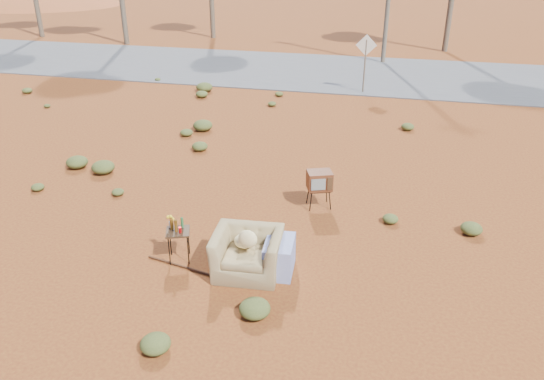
# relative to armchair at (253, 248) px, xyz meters

# --- Properties ---
(ground) EXTENTS (140.00, 140.00, 0.00)m
(ground) POSITION_rel_armchair_xyz_m (-0.53, 0.51, -0.49)
(ground) COLOR brown
(ground) RESTS_ON ground
(highway) EXTENTS (140.00, 7.00, 0.04)m
(highway) POSITION_rel_armchair_xyz_m (-0.53, 15.51, -0.47)
(highway) COLOR #565659
(highway) RESTS_ON ground
(dirt_mound) EXTENTS (26.00, 18.00, 2.00)m
(dirt_mound) POSITION_rel_armchair_xyz_m (-30.53, 34.51, -0.49)
(dirt_mound) COLOR #A04626
(dirt_mound) RESTS_ON ground
(armchair) EXTENTS (1.46, 1.00, 1.05)m
(armchair) POSITION_rel_armchair_xyz_m (0.00, 0.00, 0.00)
(armchair) COLOR #927B4F
(armchair) RESTS_ON ground
(tv_unit) EXTENTS (0.64, 0.58, 0.85)m
(tv_unit) POSITION_rel_armchair_xyz_m (0.76, 2.79, 0.14)
(tv_unit) COLOR black
(tv_unit) RESTS_ON ground
(side_table) EXTENTS (0.55, 0.55, 0.88)m
(side_table) POSITION_rel_armchair_xyz_m (-1.49, 0.09, 0.14)
(side_table) COLOR #3D2916
(side_table) RESTS_ON ground
(rusty_bar) EXTENTS (1.62, 0.40, 0.04)m
(rusty_bar) POSITION_rel_armchair_xyz_m (-1.24, -0.20, -0.47)
(rusty_bar) COLOR #492513
(rusty_bar) RESTS_ON ground
(road_sign) EXTENTS (0.78, 0.06, 2.19)m
(road_sign) POSITION_rel_armchair_xyz_m (0.97, 12.51, 1.01)
(road_sign) COLOR brown
(road_sign) RESTS_ON ground
(scrub_patch) EXTENTS (17.49, 8.07, 0.33)m
(scrub_patch) POSITION_rel_armchair_xyz_m (-1.35, 4.92, -0.35)
(scrub_patch) COLOR #4C5123
(scrub_patch) RESTS_ON ground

